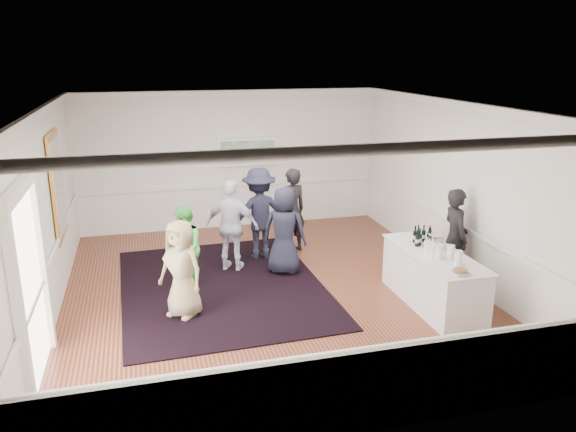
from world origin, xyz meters
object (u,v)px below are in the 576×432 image
object	(u,v)px
guest_green	(185,248)
nut_bowl	(460,272)
guest_dark_a	(259,214)
guest_dark_b	(292,210)
guest_navy	(284,231)
bartender	(455,238)
serving_table	(433,279)
ice_bucket	(436,242)
guest_tan	(181,269)
guest_lilac	(232,226)

from	to	relation	value
guest_green	nut_bowl	xyz separation A→B (m)	(3.76, -2.67, 0.21)
guest_dark_a	nut_bowl	size ratio (longest dim) A/B	7.30
guest_dark_b	guest_navy	bearing A→B (deg)	52.54
guest_green	nut_bowl	size ratio (longest dim) A/B	5.80
bartender	guest_dark_b	distance (m)	3.36
guest_dark_b	guest_green	bearing A→B (deg)	14.46
serving_table	guest_green	distance (m)	4.25
ice_bucket	guest_tan	bearing A→B (deg)	173.48
serving_table	nut_bowl	size ratio (longest dim) A/B	8.80
bartender	guest_lilac	bearing A→B (deg)	69.18
guest_dark_b	guest_navy	world-z (taller)	guest_dark_b
serving_table	guest_tan	size ratio (longest dim) A/B	1.42
serving_table	guest_navy	size ratio (longest dim) A/B	1.34
guest_dark_a	guest_navy	world-z (taller)	guest_dark_a
serving_table	bartender	bearing A→B (deg)	40.74
guest_lilac	guest_dark_b	size ratio (longest dim) A/B	0.99
guest_lilac	guest_dark_a	distance (m)	0.82
bartender	guest_lilac	distance (m)	4.05
serving_table	ice_bucket	size ratio (longest dim) A/B	8.59
serving_table	ice_bucket	world-z (taller)	ice_bucket
guest_tan	guest_green	distance (m)	1.12
guest_green	guest_dark_a	xyz separation A→B (m)	(1.58, 1.14, 0.19)
guest_green	ice_bucket	world-z (taller)	guest_green
bartender	guest_lilac	xyz separation A→B (m)	(-3.66, 1.73, -0.01)
ice_bucket	guest_green	bearing A→B (deg)	158.20
bartender	nut_bowl	xyz separation A→B (m)	(-0.84, -1.56, 0.06)
bartender	ice_bucket	bearing A→B (deg)	130.36
guest_navy	nut_bowl	distance (m)	3.47
guest_green	guest_dark_b	bearing A→B (deg)	114.17
guest_lilac	guest_navy	bearing A→B (deg)	-176.22
guest_green	guest_navy	bearing A→B (deg)	91.02
bartender	guest_tan	distance (m)	4.74
guest_green	nut_bowl	world-z (taller)	guest_green
bartender	guest_navy	distance (m)	3.06
guest_green	nut_bowl	distance (m)	4.61
guest_dark_b	ice_bucket	world-z (taller)	guest_dark_b
guest_dark_b	guest_navy	distance (m)	1.19
guest_dark_b	guest_lilac	bearing A→B (deg)	12.11
ice_bucket	guest_dark_a	bearing A→B (deg)	131.15
guest_green	ice_bucket	size ratio (longest dim) A/B	5.66
guest_lilac	guest_dark_b	xyz separation A→B (m)	(1.36, 0.72, 0.01)
guest_lilac	ice_bucket	xyz separation A→B (m)	(3.01, -2.20, 0.15)
bartender	guest_dark_b	size ratio (longest dim) A/B	1.00
guest_green	bartender	bearing A→B (deg)	70.35
guest_green	guest_tan	bearing A→B (deg)	-13.35
guest_dark_a	guest_dark_b	xyz separation A→B (m)	(0.72, 0.20, -0.04)
bartender	guest_lilac	size ratio (longest dim) A/B	1.01
bartender	guest_green	bearing A→B (deg)	80.90
serving_table	guest_dark_a	world-z (taller)	guest_dark_a
guest_dark_b	guest_tan	bearing A→B (deg)	29.38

